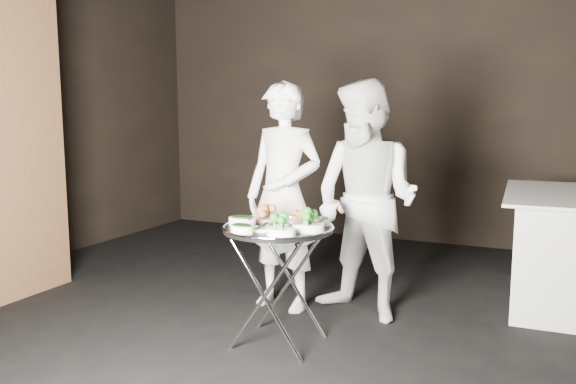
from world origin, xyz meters
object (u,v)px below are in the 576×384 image
at_px(tray_stand, 278,280).
at_px(serving_tray, 278,228).
at_px(waiter_left, 283,196).
at_px(waiter_right, 366,201).

relative_size(tray_stand, serving_tray, 1.07).
bearing_deg(waiter_left, waiter_right, 11.37).
relative_size(tray_stand, waiter_right, 0.44).
bearing_deg(serving_tray, waiter_right, 63.02).
relative_size(waiter_left, waiter_right, 1.00).
xyz_separation_m(serving_tray, waiter_right, (0.35, 0.69, 0.09)).
distance_m(tray_stand, serving_tray, 0.33).
height_order(tray_stand, waiter_right, waiter_right).
height_order(tray_stand, waiter_left, waiter_left).
bearing_deg(serving_tray, waiter_left, 111.95).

